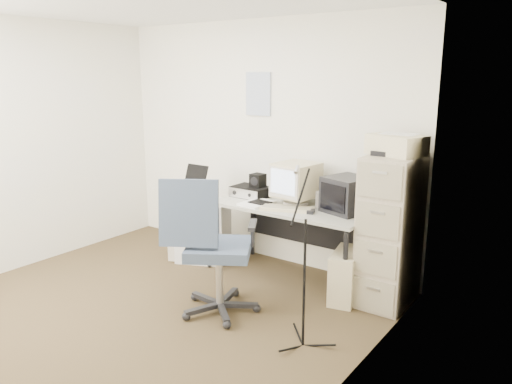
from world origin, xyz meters
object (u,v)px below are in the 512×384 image
Objects in this scene: side_cart at (203,231)px; office_chair at (219,246)px; filing_cabinet at (390,231)px; desk at (293,242)px.

office_chair is at bearing -66.74° from side_cart.
filing_cabinet is 1.13× the size of office_chair.
filing_cabinet is 2.03× the size of side_cart.
desk is 1.30× the size of office_chair.
desk reaches higher than side_cart.
desk is 2.34× the size of side_cart.
filing_cabinet is 1.46m from office_chair.
side_cart is (-1.04, -0.13, -0.04)m from desk.
desk is 1.05m from side_cart.
filing_cabinet reaches higher than office_chair.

